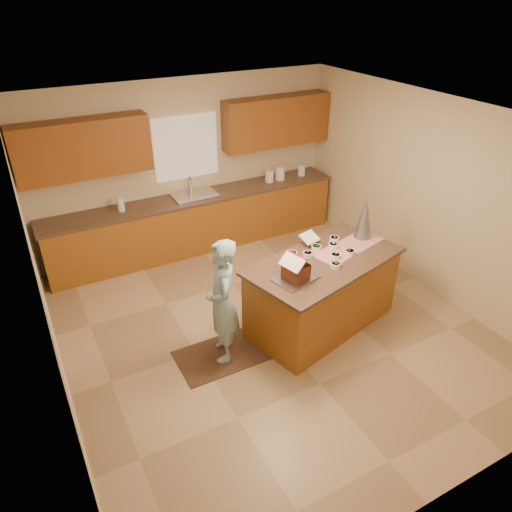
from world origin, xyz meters
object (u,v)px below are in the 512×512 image
object	(u,v)px
boy	(223,302)
gingerbread_house	(296,269)
island_base	(322,294)
tinsel_tree	(365,217)

from	to	relation	value
boy	gingerbread_house	world-z (taller)	boy
island_base	tinsel_tree	bearing A→B (deg)	3.67
island_base	tinsel_tree	world-z (taller)	tinsel_tree
island_base	boy	distance (m)	1.40
island_base	boy	xyz separation A→B (m)	(-1.37, 0.03, 0.32)
island_base	tinsel_tree	size ratio (longest dim) A/B	3.27
island_base	boy	world-z (taller)	boy
tinsel_tree	island_base	bearing A→B (deg)	-161.98
boy	gingerbread_house	size ratio (longest dim) A/B	4.32
boy	gingerbread_house	distance (m)	0.91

